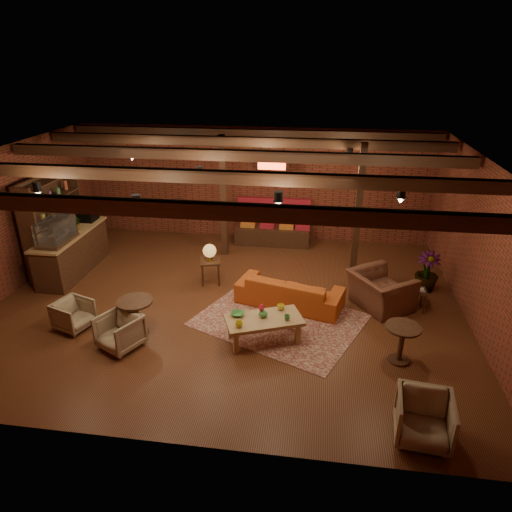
# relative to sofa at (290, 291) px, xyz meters

# --- Properties ---
(floor) EXTENTS (10.00, 10.00, 0.00)m
(floor) POSITION_rel_sofa_xyz_m (-1.34, -0.12, -0.33)
(floor) COLOR #3B190E
(floor) RESTS_ON ground
(ceiling) EXTENTS (10.00, 8.00, 0.02)m
(ceiling) POSITION_rel_sofa_xyz_m (-1.34, -0.12, 2.87)
(ceiling) COLOR black
(ceiling) RESTS_ON wall_back
(wall_back) EXTENTS (10.00, 0.02, 3.20)m
(wall_back) POSITION_rel_sofa_xyz_m (-1.34, 3.88, 1.27)
(wall_back) COLOR brown
(wall_back) RESTS_ON ground
(wall_front) EXTENTS (10.00, 0.02, 3.20)m
(wall_front) POSITION_rel_sofa_xyz_m (-1.34, -4.12, 1.27)
(wall_front) COLOR brown
(wall_front) RESTS_ON ground
(wall_left) EXTENTS (0.02, 8.00, 3.20)m
(wall_left) POSITION_rel_sofa_xyz_m (-6.34, -0.12, 1.27)
(wall_left) COLOR brown
(wall_left) RESTS_ON ground
(wall_right) EXTENTS (0.02, 8.00, 3.20)m
(wall_right) POSITION_rel_sofa_xyz_m (3.66, -0.12, 1.27)
(wall_right) COLOR brown
(wall_right) RESTS_ON ground
(ceiling_beams) EXTENTS (9.80, 6.40, 0.22)m
(ceiling_beams) POSITION_rel_sofa_xyz_m (-1.34, -0.12, 2.75)
(ceiling_beams) COLOR black
(ceiling_beams) RESTS_ON ceiling
(ceiling_pipe) EXTENTS (9.60, 0.12, 0.12)m
(ceiling_pipe) POSITION_rel_sofa_xyz_m (-1.34, 1.48, 2.52)
(ceiling_pipe) COLOR black
(ceiling_pipe) RESTS_ON ceiling
(post_left) EXTENTS (0.16, 0.16, 3.20)m
(post_left) POSITION_rel_sofa_xyz_m (-1.94, 2.48, 1.27)
(post_left) COLOR black
(post_left) RESTS_ON ground
(post_right) EXTENTS (0.16, 0.16, 3.20)m
(post_right) POSITION_rel_sofa_xyz_m (1.46, 1.88, 1.27)
(post_right) COLOR black
(post_right) RESTS_ON ground
(service_counter) EXTENTS (0.80, 2.50, 1.60)m
(service_counter) POSITION_rel_sofa_xyz_m (-5.44, 0.88, 0.47)
(service_counter) COLOR black
(service_counter) RESTS_ON ground
(plant_counter) EXTENTS (0.35, 0.39, 0.30)m
(plant_counter) POSITION_rel_sofa_xyz_m (-5.34, 1.08, 0.89)
(plant_counter) COLOR #337F33
(plant_counter) RESTS_ON service_counter
(shelving_hutch) EXTENTS (0.52, 2.00, 2.40)m
(shelving_hutch) POSITION_rel_sofa_xyz_m (-5.84, 0.98, 0.87)
(shelving_hutch) COLOR black
(shelving_hutch) RESTS_ON ground
(banquette) EXTENTS (2.10, 0.70, 1.00)m
(banquette) POSITION_rel_sofa_xyz_m (-0.74, 3.43, 0.17)
(banquette) COLOR #A61B2D
(banquette) RESTS_ON ground
(service_sign) EXTENTS (0.86, 0.06, 0.30)m
(service_sign) POSITION_rel_sofa_xyz_m (-0.74, 2.98, 2.02)
(service_sign) COLOR #FF3F19
(service_sign) RESTS_ON ceiling
(ceiling_spotlights) EXTENTS (6.40, 4.40, 0.28)m
(ceiling_spotlights) POSITION_rel_sofa_xyz_m (-1.34, -0.12, 2.53)
(ceiling_spotlights) COLOR black
(ceiling_spotlights) RESTS_ON ceiling
(rug) EXTENTS (3.83, 3.46, 0.01)m
(rug) POSITION_rel_sofa_xyz_m (-0.15, -0.68, -0.33)
(rug) COLOR maroon
(rug) RESTS_ON floor
(sofa) EXTENTS (2.42, 1.45, 0.66)m
(sofa) POSITION_rel_sofa_xyz_m (0.00, 0.00, 0.00)
(sofa) COLOR #A74417
(sofa) RESTS_ON floor
(coffee_table) EXTENTS (1.59, 1.19, 0.74)m
(coffee_table) POSITION_rel_sofa_xyz_m (-0.40, -1.43, 0.10)
(coffee_table) COLOR olive
(coffee_table) RESTS_ON floor
(side_table_lamp) EXTENTS (0.58, 0.58, 0.99)m
(side_table_lamp) POSITION_rel_sofa_xyz_m (-1.94, 0.77, 0.42)
(side_table_lamp) COLOR black
(side_table_lamp) RESTS_ON floor
(round_table_left) EXTENTS (0.70, 0.70, 0.73)m
(round_table_left) POSITION_rel_sofa_xyz_m (-2.86, -1.52, 0.16)
(round_table_left) COLOR black
(round_table_left) RESTS_ON floor
(armchair_a) EXTENTS (0.77, 0.79, 0.65)m
(armchair_a) POSITION_rel_sofa_xyz_m (-4.18, -1.52, -0.01)
(armchair_a) COLOR #B4A68C
(armchair_a) RESTS_ON floor
(armchair_b) EXTENTS (0.93, 0.91, 0.72)m
(armchair_b) POSITION_rel_sofa_xyz_m (-3.00, -2.01, 0.03)
(armchair_b) COLOR #B4A68C
(armchair_b) RESTS_ON floor
(armchair_right) EXTENTS (1.33, 1.44, 1.05)m
(armchair_right) POSITION_rel_sofa_xyz_m (1.93, 0.17, 0.19)
(armchair_right) COLOR brown
(armchair_right) RESTS_ON floor
(side_table_book) EXTENTS (0.41, 0.41, 0.47)m
(side_table_book) POSITION_rel_sofa_xyz_m (2.67, 0.18, 0.09)
(side_table_book) COLOR black
(side_table_book) RESTS_ON floor
(round_table_right) EXTENTS (0.62, 0.62, 0.72)m
(round_table_right) POSITION_rel_sofa_xyz_m (2.09, -1.73, 0.15)
(round_table_right) COLOR black
(round_table_right) RESTS_ON floor
(armchair_far) EXTENTS (0.83, 0.79, 0.78)m
(armchair_far) POSITION_rel_sofa_xyz_m (2.14, -3.52, 0.06)
(armchair_far) COLOR #B4A68C
(armchair_far) RESTS_ON floor
(plant_tall) EXTENTS (1.59, 1.59, 2.79)m
(plant_tall) POSITION_rel_sofa_xyz_m (3.06, 1.11, 1.06)
(plant_tall) COLOR #4C7F4C
(plant_tall) RESTS_ON floor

